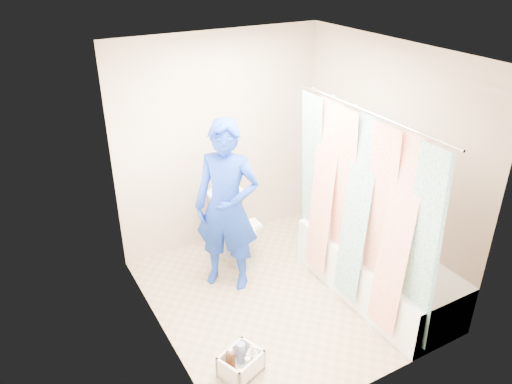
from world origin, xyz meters
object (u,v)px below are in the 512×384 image
bathtub (377,270)px  plumber (227,207)px  cleaning_caddy (242,363)px  toilet (236,228)px

bathtub → plumber: plumber is taller
plumber → cleaning_caddy: bearing=-68.3°
plumber → cleaning_caddy: (-0.46, -1.15, -0.79)m
toilet → plumber: 0.71m
bathtub → cleaning_caddy: bathtub is taller
bathtub → cleaning_caddy: 1.68m
toilet → cleaning_caddy: (-0.75, -1.53, -0.27)m
toilet → plumber: plumber is taller
plumber → toilet: bearing=96.5°
plumber → cleaning_caddy: size_ratio=4.42×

